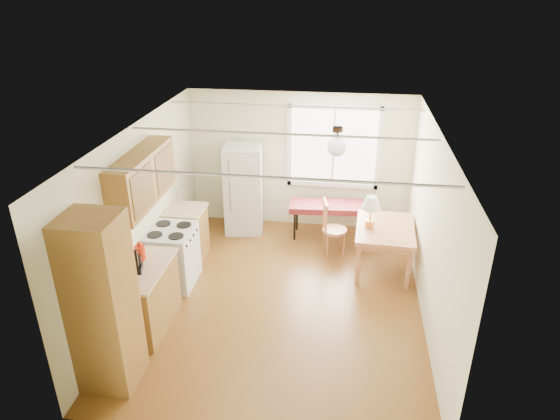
% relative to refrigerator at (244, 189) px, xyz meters
% --- Properties ---
extents(room_shell, '(4.60, 5.60, 2.62)m').
position_rel_refrigerator_xyz_m(room_shell, '(0.97, -2.12, 0.44)').
color(room_shell, '#532F11').
rests_on(room_shell, ground).
extents(kitchen_run, '(0.65, 3.40, 2.20)m').
position_rel_refrigerator_xyz_m(kitchen_run, '(-0.74, -2.75, 0.04)').
color(kitchen_run, brown).
rests_on(kitchen_run, ground).
extents(window_unit, '(1.64, 0.05, 1.51)m').
position_rel_refrigerator_xyz_m(window_unit, '(1.57, 0.35, 0.74)').
color(window_unit, white).
rests_on(window_unit, room_shell).
extents(pendant_light, '(0.26, 0.26, 0.40)m').
position_rel_refrigerator_xyz_m(pendant_light, '(1.67, -1.72, 1.43)').
color(pendant_light, black).
rests_on(pendant_light, room_shell).
extents(refrigerator, '(0.74, 0.74, 1.61)m').
position_rel_refrigerator_xyz_m(refrigerator, '(0.00, 0.00, 0.00)').
color(refrigerator, silver).
rests_on(refrigerator, ground).
extents(bench, '(1.44, 0.61, 0.65)m').
position_rel_refrigerator_xyz_m(bench, '(1.56, -0.10, -0.22)').
color(bench, maroon).
rests_on(bench, ground).
extents(dining_table, '(0.94, 1.22, 0.74)m').
position_rel_refrigerator_xyz_m(dining_table, '(2.47, -1.05, -0.17)').
color(dining_table, '#B16B44').
rests_on(dining_table, ground).
extents(chair, '(0.44, 0.43, 0.94)m').
position_rel_refrigerator_xyz_m(chair, '(1.59, -0.68, -0.27)').
color(chair, '#B16B44').
rests_on(chair, ground).
extents(table_lamp, '(0.30, 0.30, 0.52)m').
position_rel_refrigerator_xyz_m(table_lamp, '(2.22, -1.09, 0.31)').
color(table_lamp, '#BC863C').
rests_on(table_lamp, dining_table).
extents(coffee_maker, '(0.22, 0.25, 0.34)m').
position_rel_refrigerator_xyz_m(coffee_maker, '(-0.75, -3.08, 0.22)').
color(coffee_maker, black).
rests_on(coffee_maker, kitchen_run).
extents(kettle, '(0.13, 0.13, 0.26)m').
position_rel_refrigerator_xyz_m(kettle, '(-0.80, -2.77, 0.20)').
color(kettle, red).
rests_on(kettle, kitchen_run).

